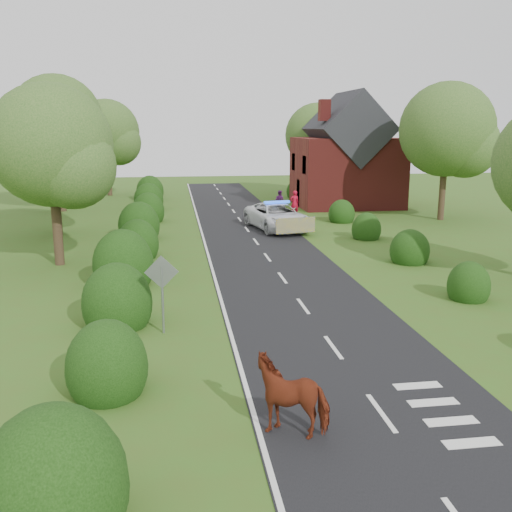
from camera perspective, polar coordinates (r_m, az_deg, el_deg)
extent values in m
plane|color=#3F591D|center=(17.28, 7.73, -9.09)|extent=(120.00, 120.00, 0.00)
cube|color=black|center=(31.38, 0.25, 1.07)|extent=(6.00, 70.00, 0.02)
cube|color=white|center=(13.83, 12.41, -15.04)|extent=(0.12, 1.80, 0.01)
cube|color=white|center=(17.27, 7.73, -9.02)|extent=(0.12, 1.80, 0.01)
cube|color=white|center=(20.91, 4.74, -5.01)|extent=(0.12, 1.80, 0.01)
cube|color=white|center=(24.67, 2.66, -2.19)|extent=(0.12, 1.80, 0.01)
cube|color=white|center=(28.49, 1.15, -0.12)|extent=(0.12, 1.80, 0.01)
cube|color=white|center=(32.35, -0.01, 1.45)|extent=(0.12, 1.80, 0.01)
cube|color=white|center=(36.24, -0.92, 2.69)|extent=(0.12, 1.80, 0.01)
cube|color=white|center=(40.16, -1.65, 3.69)|extent=(0.12, 1.80, 0.01)
cube|color=white|center=(44.09, -2.26, 4.51)|extent=(0.12, 1.80, 0.01)
cube|color=white|center=(48.03, -2.76, 5.19)|extent=(0.12, 1.80, 0.01)
cube|color=white|center=(51.98, -3.19, 5.78)|extent=(0.12, 1.80, 0.01)
cube|color=white|center=(55.94, -3.56, 6.27)|extent=(0.12, 1.80, 0.01)
cube|color=white|center=(59.90, -3.89, 6.71)|extent=(0.12, 1.80, 0.01)
cube|color=white|center=(63.87, -4.17, 7.08)|extent=(0.12, 1.80, 0.01)
cube|color=white|center=(31.09, -5.04, 0.93)|extent=(0.12, 70.00, 0.01)
cube|color=white|center=(13.20, 20.76, -17.08)|extent=(1.20, 0.35, 0.01)
cube|color=white|center=(13.88, 18.93, -15.36)|extent=(1.20, 0.35, 0.01)
cube|color=white|center=(14.59, 17.29, -13.79)|extent=(1.20, 0.35, 0.01)
cube|color=white|center=(15.32, 15.83, -12.36)|extent=(1.20, 0.35, 0.01)
ellipsoid|color=black|center=(10.32, -19.62, -21.23)|extent=(2.40, 2.52, 2.80)
ellipsoid|color=black|center=(14.68, -14.67, -10.72)|extent=(2.00, 2.10, 2.40)
ellipsoid|color=black|center=(19.34, -13.71, -4.61)|extent=(2.30, 2.41, 2.70)
ellipsoid|color=black|center=(24.14, -13.14, -0.90)|extent=(2.50, 2.62, 3.00)
ellipsoid|color=black|center=(29.02, -11.75, 1.18)|extent=(2.10, 2.20, 2.50)
ellipsoid|color=black|center=(33.92, -11.62, 3.00)|extent=(2.40, 2.52, 2.80)
ellipsoid|color=black|center=(39.83, -10.72, 4.40)|extent=(2.20, 2.31, 2.60)
ellipsoid|color=black|center=(45.78, -10.69, 5.51)|extent=(2.30, 2.41, 2.70)
ellipsoid|color=black|center=(51.73, -10.55, 6.38)|extent=(2.40, 2.52, 2.80)
ellipsoid|color=black|center=(23.03, 20.49, -2.82)|extent=(1.60, 1.68, 1.90)
ellipsoid|color=black|center=(28.34, 15.12, 0.50)|extent=(1.90, 2.00, 2.10)
ellipsoid|color=black|center=(33.79, 10.98, 2.61)|extent=(1.70, 1.78, 2.00)
ellipsoid|color=black|center=(39.51, 8.55, 4.17)|extent=(1.80, 1.89, 2.00)
ellipsoid|color=black|center=(52.91, 3.98, 6.46)|extent=(1.70, 1.78, 2.00)
cylinder|color=#332316|center=(28.27, -19.29, 3.09)|extent=(0.44, 0.44, 3.96)
sphere|color=#244C18|center=(27.93, -19.84, 10.38)|extent=(5.60, 5.60, 5.60)
sphere|color=olive|center=(27.25, -17.89, 8.58)|extent=(3.92, 3.92, 3.92)
cylinder|color=#332316|center=(36.34, -19.29, 4.95)|extent=(0.44, 0.44, 3.74)
sphere|color=#244C18|center=(36.08, -19.69, 10.30)|extent=(5.60, 5.60, 5.60)
sphere|color=olive|center=(35.39, -18.19, 8.99)|extent=(3.92, 3.92, 3.92)
cylinder|color=#332316|center=(46.33, -18.89, 7.22)|extent=(0.44, 0.44, 4.84)
sphere|color=#244C18|center=(46.16, -19.30, 12.66)|extent=(6.80, 6.80, 6.80)
sphere|color=olive|center=(45.29, -17.85, 11.37)|extent=(4.76, 4.76, 4.76)
cylinder|color=#332316|center=(55.87, -14.50, 8.01)|extent=(0.44, 0.44, 4.18)
sphere|color=#244C18|center=(55.70, -14.72, 11.91)|extent=(6.00, 6.00, 6.00)
sphere|color=olive|center=(55.02, -13.62, 10.97)|extent=(4.20, 4.20, 4.20)
cylinder|color=#332316|center=(41.95, 18.15, 6.45)|extent=(0.44, 0.44, 4.40)
sphere|color=#244C18|center=(41.73, 18.54, 11.91)|extent=(6.40, 6.40, 6.40)
sphere|color=olive|center=(41.70, 20.24, 10.41)|extent=(4.48, 4.48, 4.48)
cylinder|color=#332316|center=(55.26, 6.02, 8.18)|extent=(0.44, 0.44, 3.96)
sphere|color=#244C18|center=(55.08, 6.11, 11.92)|extent=(6.00, 6.00, 6.00)
sphere|color=olive|center=(54.79, 7.33, 10.94)|extent=(4.20, 4.20, 4.20)
cylinder|color=gray|center=(18.19, -9.33, -4.35)|extent=(0.08, 0.08, 2.20)
cube|color=gray|center=(17.94, -9.44, -1.60)|extent=(1.06, 0.04, 1.06)
cube|color=maroon|center=(47.65, 9.01, 8.29)|extent=(8.00, 7.00, 5.50)
cube|color=black|center=(47.51, 9.16, 12.44)|extent=(5.94, 7.40, 5.94)
cube|color=maroon|center=(44.91, 6.86, 14.28)|extent=(0.80, 0.80, 1.60)
imported|color=#67250E|center=(12.68, 3.67, -14.06)|extent=(2.19, 1.64, 1.39)
imported|color=white|center=(36.25, 2.09, 3.98)|extent=(3.86, 6.40, 1.66)
cube|color=yellow|center=(33.51, 3.98, 3.08)|extent=(2.44, 0.54, 0.91)
cube|color=blue|center=(36.12, 2.10, 5.41)|extent=(1.68, 0.59, 0.14)
imported|color=#B00B25|center=(42.01, 3.88, 5.30)|extent=(0.74, 0.55, 1.83)
imported|color=#551C5C|center=(44.20, 2.36, 5.55)|extent=(0.99, 0.96, 1.61)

